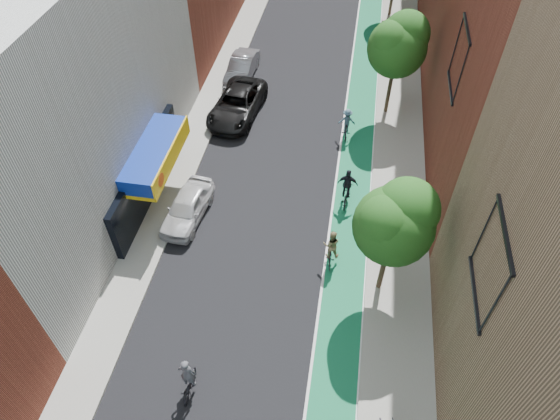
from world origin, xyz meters
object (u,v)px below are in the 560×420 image
at_px(cyclist_lane_near, 331,249).
at_px(cyclist_lane_mid, 347,190).
at_px(parked_car_black, 237,104).
at_px(cyclist_lead, 188,380).
at_px(parked_car_white, 187,207).
at_px(cyclist_lane_far, 346,125).
at_px(parked_car_silver, 242,68).

height_order(cyclist_lane_near, cyclist_lane_mid, cyclist_lane_mid).
relative_size(parked_car_black, cyclist_lead, 2.72).
bearing_deg(parked_car_white, cyclist_lane_near, -6.35).
distance_m(cyclist_lead, cyclist_lane_far, 17.93).
bearing_deg(cyclist_lane_far, cyclist_lane_mid, 90.67).
distance_m(parked_car_black, cyclist_lane_far, 7.20).
distance_m(parked_car_black, cyclist_lane_mid, 10.16).
bearing_deg(cyclist_lane_near, cyclist_lead, 51.69).
bearing_deg(parked_car_white, cyclist_lead, -66.91).
relative_size(parked_car_black, cyclist_lane_near, 2.89).
xyz_separation_m(cyclist_lane_mid, cyclist_lane_far, (-0.45, 5.70, -0.01)).
bearing_deg(cyclist_lead, cyclist_lane_mid, -116.21).
bearing_deg(parked_car_black, parked_car_white, -87.46).
bearing_deg(cyclist_lane_near, parked_car_black, -61.98).
bearing_deg(parked_car_black, parked_car_silver, 104.55).
height_order(parked_car_black, cyclist_lane_near, cyclist_lane_near).
distance_m(parked_car_black, cyclist_lane_near, 13.08).
bearing_deg(cyclist_lane_far, parked_car_silver, -39.20).
relative_size(parked_car_black, cyclist_lane_far, 3.05).
bearing_deg(cyclist_lane_far, parked_car_black, -12.50).
bearing_deg(parked_car_white, cyclist_lane_mid, 23.27).
relative_size(parked_car_white, cyclist_lane_near, 2.12).
height_order(parked_car_white, cyclist_lane_mid, cyclist_lane_mid).
distance_m(parked_car_white, parked_car_black, 9.32).
bearing_deg(cyclist_lead, cyclist_lane_near, -124.93).
xyz_separation_m(cyclist_lane_near, cyclist_lane_mid, (0.45, 4.19, -0.05)).
height_order(parked_car_white, parked_car_black, parked_car_black).
relative_size(parked_car_black, cyclist_lane_mid, 2.68).
xyz_separation_m(parked_car_silver, cyclist_lead, (2.95, -22.79, 0.01)).
bearing_deg(parked_car_silver, parked_car_white, -86.43).
height_order(parked_car_black, parked_car_silver, parked_car_black).
distance_m(parked_car_white, cyclist_lead, 9.45).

